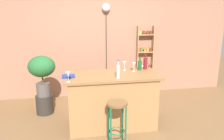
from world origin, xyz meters
name	(u,v)px	position (x,y,z in m)	size (l,w,h in m)	color
ground	(115,133)	(0.00, 0.00, 0.00)	(12.00, 12.00, 0.00)	brown
back_wall	(100,37)	(0.00, 1.95, 1.40)	(6.40, 0.10, 2.80)	#9E6B51
kitchen_counter	(112,100)	(0.00, 0.30, 0.48)	(1.63, 0.78, 0.96)	#9E7042
bar_stool	(117,114)	(-0.03, -0.33, 0.52)	(0.32, 0.32, 0.70)	#196642
spice_shelf	(145,60)	(1.09, 1.81, 0.85)	(0.41, 0.14, 1.67)	#A87F51
plant_stool	(45,104)	(-1.25, 1.01, 0.19)	(0.34, 0.34, 0.38)	#2D2823
potted_plant	(42,70)	(-1.25, 1.01, 0.90)	(0.52, 0.47, 0.81)	#514C47
bottle_olive_oil	(145,63)	(0.69, 0.56, 1.07)	(0.08, 0.08, 0.30)	maroon
bottle_wine_red	(140,65)	(0.56, 0.50, 1.05)	(0.07, 0.07, 0.25)	#194C23
bottle_sauce_amber	(118,71)	(0.07, 0.07, 1.07)	(0.06, 0.06, 0.30)	#B2B2B7
wine_glass_left	(124,64)	(0.28, 0.54, 1.08)	(0.07, 0.07, 0.16)	silver
wine_glass_center	(68,75)	(-0.73, 0.00, 1.08)	(0.07, 0.07, 0.16)	silver
wine_glass_right	(134,65)	(0.43, 0.43, 1.08)	(0.07, 0.07, 0.16)	silver
cookbook	(68,76)	(-0.74, 0.26, 0.98)	(0.21, 0.15, 0.04)	navy
pendant_globe_light	(106,10)	(0.14, 1.84, 2.03)	(0.18, 0.18, 2.17)	black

